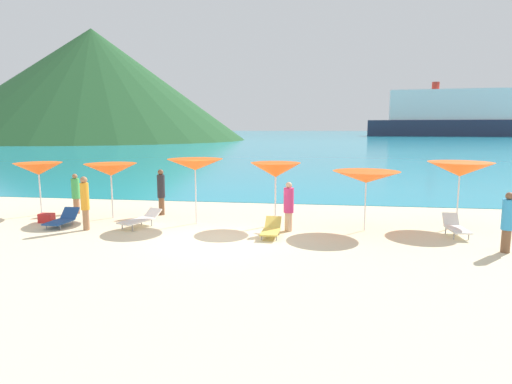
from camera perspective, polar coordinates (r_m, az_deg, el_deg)
name	(u,v)px	position (r m, az deg, el deg)	size (l,w,h in m)	color
ground_plane	(261,195)	(23.78, 0.65, -0.40)	(50.00, 100.00, 0.30)	beige
ocean_water	(314,134)	(239.89, 7.59, 7.55)	(650.00, 440.00, 0.02)	teal
headland_hill	(94,85)	(131.64, -20.50, 12.99)	(83.43, 83.43, 30.20)	#235128
umbrella_0	(38,169)	(19.45, -26.63, 2.72)	(1.85, 1.85, 2.12)	silver
umbrella_1	(111,170)	(17.70, -18.51, 2.78)	(2.09, 2.09, 2.14)	silver
umbrella_2	(195,165)	(15.93, -7.99, 3.57)	(2.24, 2.24, 2.39)	silver
umbrella_3	(276,170)	(15.55, 2.58, 2.89)	(1.81, 1.81, 2.27)	silver
umbrella_4	(366,177)	(15.15, 14.26, 1.92)	(2.48, 2.48, 2.06)	silver
umbrella_5	(460,169)	(16.84, 25.19, 2.71)	(2.24, 2.24, 2.32)	silver
lounge_chair_0	(271,229)	(14.20, 2.01, -4.86)	(0.57, 1.45, 0.54)	#D8BF4C
lounge_chair_1	(141,219)	(16.04, -14.91, -3.44)	(1.19, 1.77, 0.56)	white
lounge_chair_2	(62,219)	(17.14, -24.07, -3.28)	(0.66, 1.45, 0.58)	#1E478C
lounge_chair_3	(456,227)	(15.70, 24.71, -4.16)	(0.58, 1.44, 0.65)	white
beachgoer_0	(289,205)	(14.81, 4.31, -1.77)	(0.34, 0.34, 1.69)	#DBAA84
beachgoer_1	(85,201)	(16.01, -21.52, -1.11)	(0.28, 0.28, 1.86)	#A3704C
beachgoer_2	(76,193)	(19.27, -22.56, -0.08)	(0.33, 0.33, 1.65)	#A3704C
beachgoer_3	(161,190)	(17.92, -12.34, 0.20)	(0.31, 0.31, 1.85)	brown
beachgoer_4	(508,221)	(14.13, 30.11, -3.29)	(0.33, 0.33, 1.73)	brown
cooler_box	(47,218)	(18.02, -25.77, -3.09)	(0.50, 0.36, 0.34)	red
cruise_ship	(457,116)	(193.31, 24.85, 9.09)	(69.35, 15.00, 21.47)	#262D47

